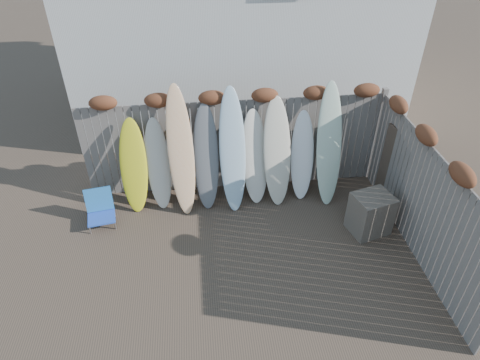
{
  "coord_description": "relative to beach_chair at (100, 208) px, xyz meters",
  "views": [
    {
      "loc": [
        -0.69,
        -5.01,
        5.59
      ],
      "look_at": [
        0.0,
        1.2,
        1.0
      ],
      "focal_mm": 32.0,
      "sensor_mm": 36.0,
      "label": 1
    }
  ],
  "objects": [
    {
      "name": "right_fence",
      "position": [
        5.66,
        -1.26,
        0.83
      ],
      "size": [
        0.28,
        4.4,
        2.24
      ],
      "color": "slate",
      "rests_on": "ground"
    },
    {
      "name": "surfboard_0",
      "position": [
        0.68,
        0.47,
        0.6
      ],
      "size": [
        0.57,
        0.69,
        1.83
      ],
      "primitive_type": "ellipsoid",
      "rotation": [
        -0.31,
        0.0,
        -0.07
      ],
      "color": "yellow",
      "rests_on": "ground"
    },
    {
      "name": "surfboard_8",
      "position": [
        4.49,
        0.38,
        0.88
      ],
      "size": [
        0.52,
        0.85,
        2.39
      ],
      "primitive_type": "ellipsoid",
      "rotation": [
        -0.31,
        0.0,
        -0.03
      ],
      "color": "beige",
      "rests_on": "ground"
    },
    {
      "name": "surfboard_2",
      "position": [
        1.61,
        0.4,
        0.92
      ],
      "size": [
        0.57,
        0.9,
        2.46
      ],
      "primitive_type": "ellipsoid",
      "rotation": [
        -0.31,
        0.0,
        0.09
      ],
      "color": "#F1BA73",
      "rests_on": "ground"
    },
    {
      "name": "surfboard_7",
      "position": [
        4.01,
        0.52,
        0.58
      ],
      "size": [
        0.52,
        0.68,
        1.79
      ],
      "primitive_type": "ellipsoid",
      "rotation": [
        -0.31,
        0.0,
        -0.09
      ],
      "color": "white",
      "rests_on": "ground"
    },
    {
      "name": "wooden_crate",
      "position": [
        5.04,
        -0.81,
        0.09
      ],
      "size": [
        0.81,
        0.73,
        0.8
      ],
      "primitive_type": "cube",
      "rotation": [
        0.0,
        0.0,
        0.27
      ],
      "color": "brown",
      "rests_on": "ground"
    },
    {
      "name": "surfboard_5",
      "position": [
        3.05,
        0.5,
        0.62
      ],
      "size": [
        0.57,
        0.71,
        1.87
      ],
      "primitive_type": "ellipsoid",
      "rotation": [
        -0.31,
        0.0,
        0.09
      ],
      "color": "silver",
      "rests_on": "ground"
    },
    {
      "name": "back_fence",
      "position": [
        2.72,
        0.88,
        0.87
      ],
      "size": [
        6.05,
        0.28,
        2.24
      ],
      "color": "slate",
      "rests_on": "ground"
    },
    {
      "name": "surfboard_4",
      "position": [
        2.59,
        0.38,
        0.88
      ],
      "size": [
        0.51,
        0.84,
        2.38
      ],
      "primitive_type": "ellipsoid",
      "rotation": [
        -0.31,
        0.0,
        0.01
      ],
      "color": "#AAC9DC",
      "rests_on": "ground"
    },
    {
      "name": "surfboard_3",
      "position": [
        2.08,
        0.45,
        0.71
      ],
      "size": [
        0.53,
        0.75,
        2.05
      ],
      "primitive_type": "ellipsoid",
      "rotation": [
        -0.31,
        0.0,
        -0.06
      ],
      "color": "slate",
      "rests_on": "ground"
    },
    {
      "name": "surfboard_6",
      "position": [
        3.48,
        0.44,
        0.75
      ],
      "size": [
        0.58,
        0.78,
        2.13
      ],
      "primitive_type": "ellipsoid",
      "rotation": [
        -0.31,
        0.0,
        0.05
      ],
      "color": "beige",
      "rests_on": "ground"
    },
    {
      "name": "surfboard_1",
      "position": [
        1.14,
        0.52,
        0.58
      ],
      "size": [
        0.52,
        0.68,
        1.79
      ],
      "primitive_type": "ellipsoid",
      "rotation": [
        -0.31,
        0.0,
        0.1
      ],
      "color": "beige",
      "rests_on": "ground"
    },
    {
      "name": "lattice_panel",
      "position": [
        5.76,
        -0.23,
        0.52
      ],
      "size": [
        0.39,
        1.07,
        1.66
      ],
      "primitive_type": "cube",
      "rotation": [
        0.0,
        0.0,
        0.31
      ],
      "color": "brown",
      "rests_on": "ground"
    },
    {
      "name": "ground",
      "position": [
        2.66,
        -1.51,
        -0.31
      ],
      "size": [
        80.0,
        80.0,
        0.0
      ],
      "primitive_type": "plane",
      "color": "#493A2D"
    },
    {
      "name": "beach_chair",
      "position": [
        0.0,
        0.0,
        0.0
      ],
      "size": [
        0.59,
        0.62,
        0.67
      ],
      "color": "blue",
      "rests_on": "ground"
    }
  ]
}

